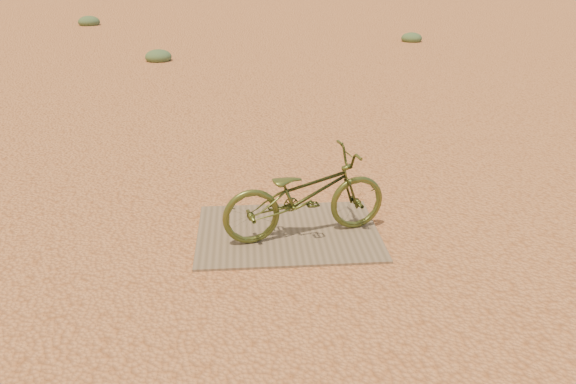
{
  "coord_description": "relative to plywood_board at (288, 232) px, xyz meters",
  "views": [
    {
      "loc": [
        -0.58,
        -4.34,
        2.41
      ],
      "look_at": [
        -0.21,
        0.25,
        0.42
      ],
      "focal_mm": 35.0,
      "sensor_mm": 36.0,
      "label": 1
    }
  ],
  "objects": [
    {
      "name": "kale_b",
      "position": [
        4.48,
        11.54,
        -0.01
      ],
      "size": [
        0.59,
        0.59,
        0.32
      ],
      "primitive_type": "ellipsoid",
      "color": "#586E49",
      "rests_on": "ground"
    },
    {
      "name": "kale_c",
      "position": [
        -5.66,
        16.18,
        -0.01
      ],
      "size": [
        0.73,
        0.73,
        0.4
      ],
      "primitive_type": "ellipsoid",
      "color": "#586E49",
      "rests_on": "ground"
    },
    {
      "name": "bicycle",
      "position": [
        0.15,
        -0.07,
        0.41
      ],
      "size": [
        1.59,
        0.86,
        0.79
      ],
      "primitive_type": "imported",
      "rotation": [
        0.0,
        0.0,
        1.8
      ],
      "color": "#485322",
      "rests_on": "plywood_board"
    },
    {
      "name": "ground",
      "position": [
        0.21,
        -0.25,
        -0.01
      ],
      "size": [
        120.0,
        120.0,
        0.0
      ],
      "primitive_type": "plane",
      "color": "tan",
      "rests_on": "ground"
    },
    {
      "name": "kale_a",
      "position": [
        -2.35,
        9.03,
        -0.01
      ],
      "size": [
        0.62,
        0.62,
        0.34
      ],
      "primitive_type": "ellipsoid",
      "color": "#586E49",
      "rests_on": "ground"
    },
    {
      "name": "plywood_board",
      "position": [
        0.0,
        0.0,
        0.0
      ],
      "size": [
        1.66,
        1.23,
        0.02
      ],
      "primitive_type": "cube",
      "color": "#766250",
      "rests_on": "ground"
    }
  ]
}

